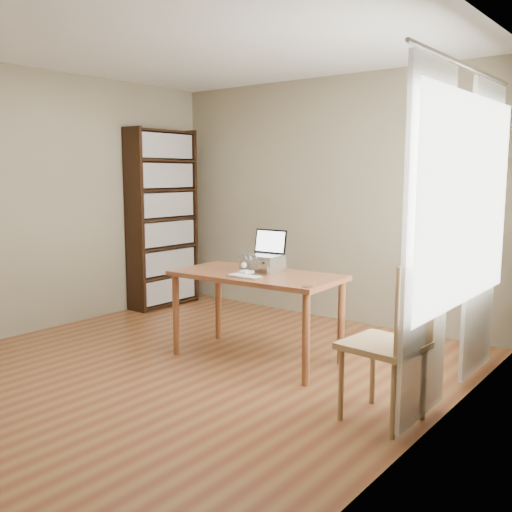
{
  "coord_description": "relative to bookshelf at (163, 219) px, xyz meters",
  "views": [
    {
      "loc": [
        3.22,
        -3.11,
        1.58
      ],
      "look_at": [
        0.32,
        0.6,
        0.9
      ],
      "focal_mm": 40.0,
      "sensor_mm": 36.0,
      "label": 1
    }
  ],
  "objects": [
    {
      "name": "curtains",
      "position": [
        3.75,
        -0.75,
        0.12
      ],
      "size": [
        0.03,
        1.9,
        2.25
      ],
      "color": "white",
      "rests_on": "ground"
    },
    {
      "name": "room",
      "position": [
        1.86,
        -1.54,
        0.25
      ],
      "size": [
        4.04,
        4.54,
        2.64
      ],
      "color": "brown",
      "rests_on": "ground"
    },
    {
      "name": "laptop",
      "position": [
        2.14,
        -0.8,
        -0.11
      ],
      "size": [
        0.32,
        0.28,
        0.22
      ],
      "rotation": [
        0.0,
        0.0,
        0.06
      ],
      "color": "silver",
      "rests_on": "laptop_stand"
    },
    {
      "name": "desk",
      "position": [
        2.14,
        -0.93,
        -0.4
      ],
      "size": [
        1.46,
        0.79,
        0.75
      ],
      "rotation": [
        0.0,
        0.0,
        0.06
      ],
      "color": "brown",
      "rests_on": "ground"
    },
    {
      "name": "laptop_stand",
      "position": [
        2.14,
        -0.85,
        -0.22
      ],
      "size": [
        0.32,
        0.25,
        0.13
      ],
      "rotation": [
        0.0,
        0.0,
        0.06
      ],
      "color": "silver",
      "rests_on": "desk"
    },
    {
      "name": "cat",
      "position": [
        2.13,
        -0.82,
        -0.23
      ],
      "size": [
        0.26,
        0.49,
        0.17
      ],
      "rotation": [
        0.0,
        0.0,
        -0.15
      ],
      "color": "#4A413A",
      "rests_on": "desk"
    },
    {
      "name": "chair",
      "position": [
        3.62,
        -1.4,
        -0.48
      ],
      "size": [
        0.51,
        0.51,
        1.05
      ],
      "rotation": [
        0.0,
        0.0,
        -0.09
      ],
      "color": "#A08357",
      "rests_on": "ground"
    },
    {
      "name": "keyboard",
      "position": [
        2.19,
        -1.15,
        -0.29
      ],
      "size": [
        0.29,
        0.13,
        0.02
      ],
      "rotation": [
        0.0,
        0.0,
        0.02
      ],
      "color": "silver",
      "rests_on": "desk"
    },
    {
      "name": "coaster",
      "position": [
        2.81,
        -1.16,
        -0.3
      ],
      "size": [
        0.09,
        0.09,
        0.01
      ],
      "primitive_type": "cylinder",
      "color": "#57301D",
      "rests_on": "desk"
    },
    {
      "name": "bookshelf",
      "position": [
        0.0,
        0.0,
        0.0
      ],
      "size": [
        0.3,
        0.9,
        2.1
      ],
      "color": "black",
      "rests_on": "ground"
    }
  ]
}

